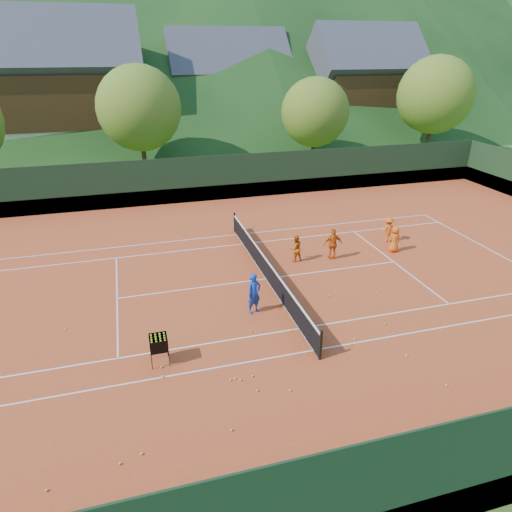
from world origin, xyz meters
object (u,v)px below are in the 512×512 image
object	(u,v)px
ball_hopper	(159,344)
chalet_right	(362,90)
student_a	(296,248)
tennis_net	(266,269)
student_b	(333,244)
chalet_left	(66,93)
coach	(254,293)
chalet_mid	(227,92)
student_c	(395,239)
student_d	(388,230)

from	to	relation	value
ball_hopper	chalet_right	xyz separation A→B (m)	(25.06, 34.73, 4.49)
ball_hopper	chalet_right	distance (m)	43.06
student_a	tennis_net	xyz separation A→B (m)	(-1.88, -1.41, -0.17)
student_b	chalet_left	size ratio (longest dim) A/B	0.11
tennis_net	coach	bearing A→B (deg)	-116.65
tennis_net	ball_hopper	bearing A→B (deg)	-136.95
chalet_left	chalet_mid	xyz separation A→B (m)	(16.00, 4.00, -0.66)
student_a	chalet_right	bearing A→B (deg)	-131.04
student_b	student_c	xyz separation A→B (m)	(3.32, -0.05, -0.11)
tennis_net	chalet_left	size ratio (longest dim) A/B	0.87
coach	student_a	distance (m)	5.08
ball_hopper	tennis_net	bearing A→B (deg)	43.05
student_a	student_b	size ratio (longest dim) A/B	0.86
student_a	chalet_mid	world-z (taller)	chalet_mid
chalet_mid	ball_hopper	bearing A→B (deg)	-105.94
ball_hopper	chalet_right	size ratio (longest dim) A/B	0.08
tennis_net	chalet_mid	world-z (taller)	chalet_mid
student_a	ball_hopper	xyz separation A→B (m)	(-6.95, -6.14, 0.08)
chalet_left	chalet_mid	distance (m)	16.51
tennis_net	chalet_mid	distance (m)	34.81
student_a	chalet_left	size ratio (longest dim) A/B	0.10
tennis_net	student_c	bearing A→B (deg)	8.98
tennis_net	chalet_right	bearing A→B (deg)	56.31
student_b	chalet_right	distance (m)	33.43
coach	tennis_net	world-z (taller)	coach
chalet_right	student_d	bearing A→B (deg)	-114.49
student_d	tennis_net	bearing A→B (deg)	19.54
coach	ball_hopper	xyz separation A→B (m)	(-3.78, -2.17, -0.08)
coach	chalet_left	xyz separation A→B (m)	(-8.72, 32.56, 4.80)
student_a	chalet_mid	xyz separation A→B (m)	(4.12, 32.59, 4.30)
coach	chalet_left	world-z (taller)	chalet_left
student_c	student_d	xyz separation A→B (m)	(0.38, 1.23, 0.01)
coach	student_c	size ratio (longest dim) A/B	1.24
tennis_net	ball_hopper	size ratio (longest dim) A/B	12.07
student_d	chalet_right	distance (m)	30.73
coach	ball_hopper	distance (m)	4.36
chalet_mid	chalet_right	xyz separation A→B (m)	(14.00, -4.00, 0.27)
student_a	tennis_net	bearing A→B (deg)	28.08
student_b	chalet_left	bearing A→B (deg)	-57.66
tennis_net	student_b	bearing A→B (deg)	17.36
coach	student_b	xyz separation A→B (m)	(4.99, 3.71, -0.05)
student_b	chalet_mid	distance (m)	33.19
student_d	tennis_net	world-z (taller)	student_d
coach	student_d	world-z (taller)	coach
student_a	tennis_net	distance (m)	2.36
student_b	chalet_right	world-z (taller)	chalet_right
chalet_right	student_b	bearing A→B (deg)	-119.47
student_d	ball_hopper	world-z (taller)	student_d
coach	chalet_mid	xyz separation A→B (m)	(7.28, 36.56, 4.14)
coach	student_c	xyz separation A→B (m)	(8.31, 3.67, -0.16)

